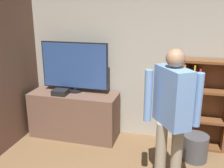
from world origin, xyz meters
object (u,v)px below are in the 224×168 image
Objects in this scene: television at (75,67)px; game_console at (60,92)px; waste_bin at (195,147)px; person at (172,111)px; bookshelf at (198,104)px.

television is 0.48m from game_console.
waste_bin is (2.14, -0.11, -0.62)m from game_console.
person reaches higher than waste_bin.
person reaches higher than television.
person is at bearing -34.06° from television.
bookshelf reaches higher than game_console.
television is at bearing -177.58° from bookshelf.
game_console reaches higher than waste_bin.
game_console is at bearing -128.56° from television.
person is at bearing -114.75° from waste_bin.
game_console is 2.23m from waste_bin.
person is (1.79, -0.87, 0.23)m from game_console.
game_console is 0.17× the size of bookshelf.
television is at bearing 51.44° from game_console.
waste_bin is (1.97, -0.33, -1.00)m from television.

